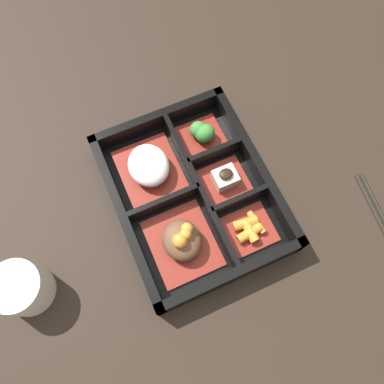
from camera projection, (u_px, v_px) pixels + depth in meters
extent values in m
plane|color=black|center=(192.00, 197.00, 0.62)|extent=(3.00, 3.00, 0.00)
cube|color=black|center=(192.00, 196.00, 0.62)|extent=(0.30, 0.24, 0.01)
cube|color=black|center=(255.00, 166.00, 0.62)|extent=(0.30, 0.01, 0.05)
cube|color=black|center=(125.00, 220.00, 0.59)|extent=(0.30, 0.01, 0.05)
cube|color=black|center=(232.00, 276.00, 0.56)|extent=(0.01, 0.24, 0.05)
cube|color=black|center=(158.00, 121.00, 0.65)|extent=(0.01, 0.24, 0.05)
cube|color=black|center=(199.00, 189.00, 0.60)|extent=(0.28, 0.01, 0.05)
cube|color=black|center=(238.00, 202.00, 0.60)|extent=(0.01, 0.10, 0.05)
cube|color=black|center=(214.00, 155.00, 0.63)|extent=(0.01, 0.10, 0.05)
cube|color=black|center=(165.00, 204.00, 0.60)|extent=(0.01, 0.12, 0.05)
cube|color=maroon|center=(182.00, 243.00, 0.58)|extent=(0.12, 0.10, 0.01)
ellipsoid|color=brown|center=(182.00, 240.00, 0.56)|extent=(0.07, 0.06, 0.04)
sphere|color=orange|center=(180.00, 241.00, 0.54)|extent=(0.02, 0.02, 0.02)
sphere|color=orange|center=(187.00, 229.00, 0.55)|extent=(0.02, 0.02, 0.02)
sphere|color=orange|center=(186.00, 234.00, 0.55)|extent=(0.02, 0.02, 0.02)
cube|color=maroon|center=(150.00, 171.00, 0.63)|extent=(0.12, 0.10, 0.01)
ellipsoid|color=silver|center=(149.00, 165.00, 0.61)|extent=(0.08, 0.07, 0.04)
cube|color=maroon|center=(249.00, 229.00, 0.59)|extent=(0.07, 0.07, 0.01)
cylinder|color=orange|center=(245.00, 223.00, 0.59)|extent=(0.02, 0.04, 0.02)
cylinder|color=orange|center=(249.00, 233.00, 0.58)|extent=(0.02, 0.04, 0.02)
cylinder|color=orange|center=(250.00, 231.00, 0.58)|extent=(0.04, 0.02, 0.02)
cylinder|color=orange|center=(256.00, 222.00, 0.59)|extent=(0.04, 0.02, 0.01)
cube|color=maroon|center=(224.00, 181.00, 0.62)|extent=(0.07, 0.07, 0.01)
cube|color=beige|center=(225.00, 178.00, 0.61)|extent=(0.03, 0.04, 0.02)
ellipsoid|color=black|center=(226.00, 174.00, 0.59)|extent=(0.02, 0.02, 0.01)
cube|color=maroon|center=(202.00, 137.00, 0.65)|extent=(0.07, 0.07, 0.01)
sphere|color=#387A33|center=(198.00, 129.00, 0.64)|extent=(0.03, 0.03, 0.03)
sphere|color=#387A33|center=(204.00, 134.00, 0.63)|extent=(0.03, 0.03, 0.03)
sphere|color=#387A33|center=(198.00, 130.00, 0.64)|extent=(0.03, 0.03, 0.03)
sphere|color=#387A33|center=(206.00, 133.00, 0.63)|extent=(0.03, 0.03, 0.03)
cylinder|color=beige|center=(22.00, 288.00, 0.54)|extent=(0.08, 0.08, 0.07)
cylinder|color=#597A38|center=(13.00, 286.00, 0.51)|extent=(0.06, 0.06, 0.01)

